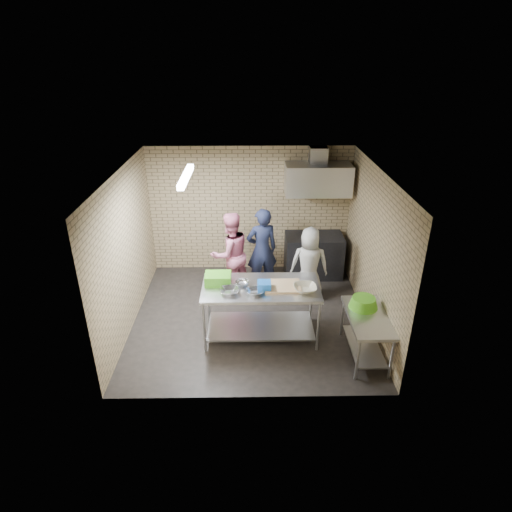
{
  "coord_description": "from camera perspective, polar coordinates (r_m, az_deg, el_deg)",
  "views": [
    {
      "loc": [
        -0.01,
        -6.61,
        4.47
      ],
      "look_at": [
        0.1,
        0.2,
        1.15
      ],
      "focal_mm": 30.26,
      "sensor_mm": 36.0,
      "label": 1
    }
  ],
  "objects": [
    {
      "name": "ceramic_bowl",
      "position": [
        6.92,
        6.5,
        -4.27
      ],
      "size": [
        0.39,
        0.39,
        0.09
      ],
      "primitive_type": "imported",
      "rotation": [
        0.0,
        0.0,
        0.08
      ],
      "color": "#BFB898",
      "rests_on": "prep_table"
    },
    {
      "name": "green_crate",
      "position": [
        7.1,
        -5.04,
        -3.0
      ],
      "size": [
        0.43,
        0.32,
        0.17
      ],
      "primitive_type": "cube",
      "color": "#3C921B",
      "rests_on": "prep_table"
    },
    {
      "name": "green_basin",
      "position": [
        7.04,
        14.03,
        -5.96
      ],
      "size": [
        0.46,
        0.46,
        0.17
      ],
      "primitive_type": null,
      "color": "#59C626",
      "rests_on": "side_counter"
    },
    {
      "name": "cutting_board",
      "position": [
        7.01,
        3.52,
        -3.98
      ],
      "size": [
        0.58,
        0.45,
        0.03
      ],
      "primitive_type": "cube",
      "color": "tan",
      "rests_on": "prep_table"
    },
    {
      "name": "stove",
      "position": [
        9.28,
        7.59,
        0.09
      ],
      "size": [
        1.2,
        0.7,
        0.9
      ],
      "primitive_type": "cube",
      "color": "black",
      "rests_on": "floor"
    },
    {
      "name": "back_wall",
      "position": [
        9.15,
        -0.81,
        6.07
      ],
      "size": [
        4.2,
        0.06,
        2.7
      ],
      "primitive_type": "cube",
      "color": "tan",
      "rests_on": "ground"
    },
    {
      "name": "mixing_bowl_b",
      "position": [
        7.04,
        -1.81,
        -3.61
      ],
      "size": [
        0.24,
        0.24,
        0.07
      ],
      "primitive_type": "imported",
      "rotation": [
        0.0,
        0.0,
        0.08
      ],
      "color": "silver",
      "rests_on": "prep_table"
    },
    {
      "name": "man_navy",
      "position": [
        8.49,
        0.78,
        0.82
      ],
      "size": [
        0.71,
        0.56,
        1.71
      ],
      "primitive_type": "imported",
      "rotation": [
        0.0,
        0.0,
        3.4
      ],
      "color": "#151735",
      "rests_on": "floor"
    },
    {
      "name": "bottle_red",
      "position": [
        8.95,
        8.3,
        9.91
      ],
      "size": [
        0.07,
        0.07,
        0.18
      ],
      "primitive_type": "cylinder",
      "color": "#B22619",
      "rests_on": "wall_shelf"
    },
    {
      "name": "prep_table",
      "position": [
        7.27,
        0.62,
        -7.31
      ],
      "size": [
        1.91,
        0.96,
        0.96
      ],
      "primitive_type": "cube",
      "color": "silver",
      "rests_on": "floor"
    },
    {
      "name": "woman_white",
      "position": [
        8.28,
        7.05,
        -1.06
      ],
      "size": [
        0.76,
        0.54,
        1.47
      ],
      "primitive_type": "imported",
      "rotation": [
        0.0,
        0.0,
        3.03
      ],
      "color": "silver",
      "rests_on": "floor"
    },
    {
      "name": "bottle_green",
      "position": [
        9.03,
        10.84,
        9.76
      ],
      "size": [
        0.06,
        0.06,
        0.15
      ],
      "primitive_type": "cylinder",
      "color": "green",
      "rests_on": "wall_shelf"
    },
    {
      "name": "woman_pink",
      "position": [
        8.36,
        -3.4,
        0.26
      ],
      "size": [
        1.03,
        0.96,
        1.69
      ],
      "primitive_type": "imported",
      "rotation": [
        0.0,
        0.0,
        3.66
      ],
      "color": "pink",
      "rests_on": "floor"
    },
    {
      "name": "wall_shelf",
      "position": [
        9.02,
        9.84,
        9.2
      ],
      "size": [
        0.8,
        0.2,
        0.04
      ],
      "primitive_type": "cube",
      "color": "#3F2B19",
      "rests_on": "back_wall"
    },
    {
      "name": "front_wall",
      "position": [
        5.56,
        -0.67,
        -8.11
      ],
      "size": [
        4.2,
        0.06,
        2.7
      ],
      "primitive_type": "cube",
      "color": "tan",
      "rests_on": "ground"
    },
    {
      "name": "left_wall",
      "position": [
        7.6,
        -16.8,
        0.58
      ],
      "size": [
        0.06,
        4.0,
        2.7
      ],
      "primitive_type": "cube",
      "color": "tan",
      "rests_on": "ground"
    },
    {
      "name": "hood_duct",
      "position": [
        8.78,
        8.23,
        13.1
      ],
      "size": [
        0.35,
        0.3,
        0.3
      ],
      "primitive_type": "cube",
      "color": "#A5A8AD",
      "rests_on": "back_wall"
    },
    {
      "name": "mixing_bowl_a",
      "position": [
        6.83,
        -3.52,
        -4.65
      ],
      "size": [
        0.32,
        0.32,
        0.07
      ],
      "primitive_type": "imported",
      "rotation": [
        0.0,
        0.0,
        0.08
      ],
      "color": "#ADAFB4",
      "rests_on": "prep_table"
    },
    {
      "name": "fluorescent_fixture",
      "position": [
        6.93,
        -9.26,
        10.35
      ],
      "size": [
        0.1,
        1.25,
        0.08
      ],
      "primitive_type": "cube",
      "color": "white",
      "rests_on": "ceiling"
    },
    {
      "name": "floor",
      "position": [
        7.98,
        -0.7,
        -8.09
      ],
      "size": [
        4.2,
        4.2,
        0.0
      ],
      "primitive_type": "plane",
      "color": "black",
      "rests_on": "ground"
    },
    {
      "name": "side_counter",
      "position": [
        7.1,
        14.26,
        -10.18
      ],
      "size": [
        0.6,
        1.2,
        0.75
      ],
      "primitive_type": "cube",
      "color": "silver",
      "rests_on": "floor"
    },
    {
      "name": "ceiling",
      "position": [
        6.84,
        -0.83,
        11.0
      ],
      "size": [
        4.2,
        4.2,
        0.0
      ],
      "primitive_type": "plane",
      "rotation": [
        3.14,
        0.0,
        0.0
      ],
      "color": "black",
      "rests_on": "ground"
    },
    {
      "name": "range_hood",
      "position": [
        8.74,
        8.18,
        10.01
      ],
      "size": [
        1.3,
        0.6,
        0.6
      ],
      "primitive_type": "cube",
      "color": "silver",
      "rests_on": "back_wall"
    },
    {
      "name": "right_wall",
      "position": [
        7.6,
        15.27,
        0.8
      ],
      "size": [
        0.06,
        4.0,
        2.7
      ],
      "primitive_type": "cube",
      "color": "tan",
      "rests_on": "ground"
    },
    {
      "name": "blue_tub",
      "position": [
        6.9,
        1.08,
        -3.96
      ],
      "size": [
        0.21,
        0.21,
        0.14
      ],
      "primitive_type": "cube",
      "color": "blue",
      "rests_on": "prep_table"
    },
    {
      "name": "mixing_bowl_c",
      "position": [
        6.81,
        -0.15,
        -4.73
      ],
      "size": [
        0.3,
        0.3,
        0.07
      ],
      "primitive_type": "imported",
      "rotation": [
        0.0,
        0.0,
        0.08
      ],
      "color": "#BABDC2",
      "rests_on": "prep_table"
    }
  ]
}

